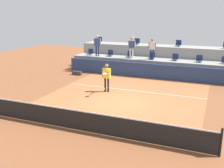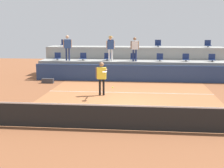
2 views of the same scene
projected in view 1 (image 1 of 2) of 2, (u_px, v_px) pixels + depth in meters
ground_plane at (119, 102)px, 14.61m from camera, size 40.00×40.00×0.00m
court_inner_paint at (125, 97)px, 15.50m from camera, size 9.00×10.00×0.01m
court_service_line at (132, 91)px, 16.75m from camera, size 9.00×0.06×0.00m
tennis_net at (85, 121)px, 10.90m from camera, size 10.48×0.08×1.07m
sponsor_backboard at (147, 71)px, 19.82m from camera, size 13.00×0.16×1.10m
seating_tier_lower at (151, 67)px, 20.96m from camera, size 13.00×1.80×1.25m
seating_tier_upper at (157, 58)px, 22.46m from camera, size 13.00×1.80×2.10m
stadium_chair_lower_far_left at (90, 52)px, 22.62m from camera, size 0.44×0.40×0.52m
stadium_chair_lower_left at (110, 54)px, 21.95m from camera, size 0.44×0.40×0.52m
stadium_chair_lower_mid_left at (130, 55)px, 21.33m from camera, size 0.44×0.40×0.52m
stadium_chair_lower_center at (152, 56)px, 20.67m from camera, size 0.44×0.40×0.52m
stadium_chair_lower_mid_right at (175, 58)px, 20.02m from camera, size 0.44×0.40×0.52m
stadium_chair_lower_right at (199, 59)px, 19.39m from camera, size 0.44×0.40×0.52m
stadium_chair_upper_far_left at (99, 40)px, 23.99m from camera, size 0.44×0.40×0.52m
stadium_chair_upper_left at (137, 42)px, 22.70m from camera, size 0.44×0.40×0.52m
stadium_chair_upper_right at (178, 44)px, 21.43m from camera, size 0.44×0.40×0.52m
tennis_player at (107, 75)px, 16.23m from camera, size 0.72×1.21×1.77m
spectator_in_grey at (97, 43)px, 21.75m from camera, size 0.61×0.27×1.74m
spectator_with_hat at (132, 45)px, 20.67m from camera, size 0.58×0.48×1.71m
spectator_leaning_on_rail at (152, 47)px, 20.10m from camera, size 0.58×0.26×1.63m
tennis_ball at (104, 89)px, 14.11m from camera, size 0.07×0.07×0.07m
equipment_bag at (77, 73)px, 20.85m from camera, size 0.76×0.28×0.30m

